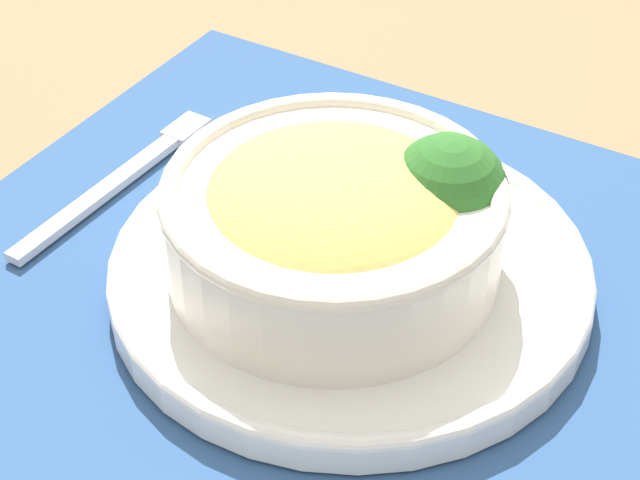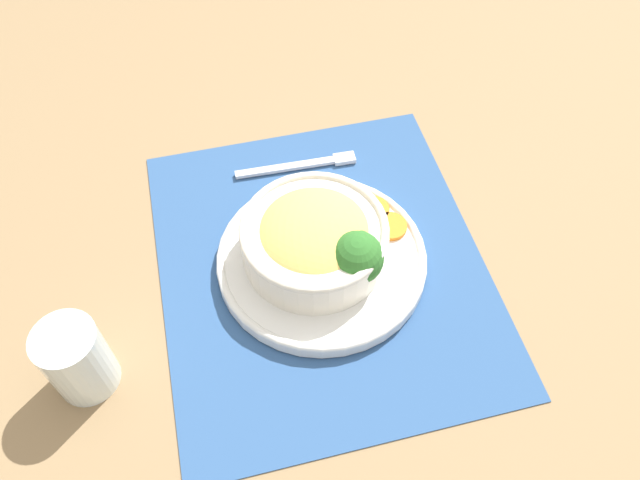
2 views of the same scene
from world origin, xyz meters
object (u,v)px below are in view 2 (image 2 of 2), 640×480
(bowl, at_px, (314,238))
(broccoli_floret, at_px, (357,258))
(water_glass, at_px, (78,362))
(fork, at_px, (308,164))

(bowl, bearing_deg, broccoli_floret, 44.60)
(water_glass, height_order, fork, water_glass)
(fork, bearing_deg, water_glass, -48.75)
(broccoli_floret, xyz_separation_m, fork, (-0.22, -0.02, -0.06))
(water_glass, xyz_separation_m, fork, (-0.28, 0.32, -0.04))
(broccoli_floret, height_order, fork, broccoli_floret)
(broccoli_floret, bearing_deg, bowl, -135.40)
(broccoli_floret, relative_size, fork, 0.43)
(bowl, distance_m, water_glass, 0.31)
(water_glass, bearing_deg, fork, 131.94)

